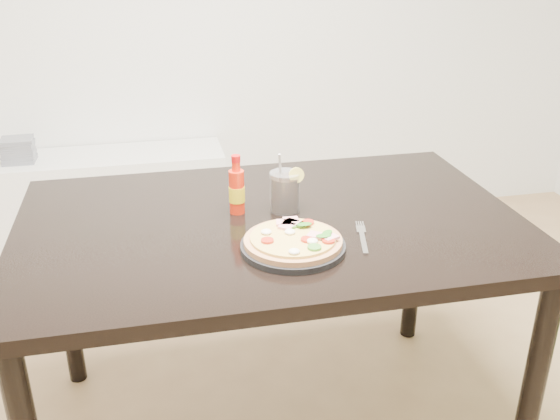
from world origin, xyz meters
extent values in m
cube|color=black|center=(-0.14, 0.64, 0.73)|extent=(1.40, 0.90, 0.04)
cylinder|color=black|center=(0.50, 0.25, 0.35)|extent=(0.06, 0.06, 0.71)
cylinder|color=black|center=(-0.78, 1.03, 0.35)|extent=(0.06, 0.06, 0.71)
cylinder|color=black|center=(0.50, 1.03, 0.35)|extent=(0.06, 0.06, 0.71)
cylinder|color=black|center=(-0.12, 0.45, 0.76)|extent=(0.27, 0.27, 0.02)
cylinder|color=tan|center=(-0.12, 0.45, 0.77)|extent=(0.25, 0.25, 0.01)
cylinder|color=#DACD5E|center=(-0.12, 0.45, 0.78)|extent=(0.22, 0.22, 0.01)
cube|color=pink|center=(-0.10, 0.54, 0.79)|extent=(0.04, 0.04, 0.01)
cube|color=pink|center=(-0.12, 0.51, 0.79)|extent=(0.05, 0.05, 0.01)
cube|color=pink|center=(-0.03, 0.42, 0.79)|extent=(0.05, 0.05, 0.01)
cube|color=pink|center=(-0.10, 0.52, 0.79)|extent=(0.05, 0.05, 0.01)
cube|color=pink|center=(-0.12, 0.53, 0.79)|extent=(0.05, 0.04, 0.01)
cube|color=pink|center=(-0.06, 0.44, 0.79)|extent=(0.05, 0.05, 0.01)
cylinder|color=red|center=(-0.06, 0.52, 0.79)|extent=(0.03, 0.03, 0.01)
cylinder|color=red|center=(-0.09, 0.52, 0.79)|extent=(0.03, 0.03, 0.01)
cylinder|color=red|center=(-0.04, 0.40, 0.79)|extent=(0.03, 0.03, 0.01)
cylinder|color=red|center=(-0.19, 0.44, 0.79)|extent=(0.03, 0.03, 0.01)
cylinder|color=red|center=(-0.09, 0.42, 0.79)|extent=(0.03, 0.03, 0.01)
cylinder|color=#42812B|center=(-0.08, 0.38, 0.79)|extent=(0.03, 0.03, 0.01)
cylinder|color=#42812B|center=(-0.09, 0.51, 0.79)|extent=(0.03, 0.03, 0.01)
cylinder|color=#42812B|center=(-0.11, 0.51, 0.79)|extent=(0.03, 0.03, 0.01)
ellipsoid|color=white|center=(-0.08, 0.41, 0.79)|extent=(0.03, 0.03, 0.01)
ellipsoid|color=white|center=(-0.12, 0.47, 0.79)|extent=(0.03, 0.03, 0.01)
ellipsoid|color=white|center=(-0.04, 0.42, 0.79)|extent=(0.03, 0.03, 0.01)
ellipsoid|color=white|center=(-0.14, 0.36, 0.79)|extent=(0.03, 0.03, 0.01)
ellipsoid|color=white|center=(-0.18, 0.48, 0.79)|extent=(0.03, 0.03, 0.01)
ellipsoid|color=#29721B|center=(-0.08, 0.49, 0.80)|extent=(0.04, 0.02, 0.00)
ellipsoid|color=#29721B|center=(-0.04, 0.43, 0.80)|extent=(0.04, 0.04, 0.00)
ellipsoid|color=#29721B|center=(-0.05, 0.42, 0.80)|extent=(0.04, 0.02, 0.00)
cylinder|color=red|center=(-0.22, 0.71, 0.81)|extent=(0.05, 0.05, 0.13)
cylinder|color=yellow|center=(-0.22, 0.71, 0.81)|extent=(0.05, 0.05, 0.05)
cylinder|color=red|center=(-0.22, 0.71, 0.89)|extent=(0.02, 0.02, 0.03)
cylinder|color=red|center=(-0.22, 0.71, 0.91)|extent=(0.03, 0.03, 0.02)
cylinder|color=black|center=(-0.08, 0.70, 0.80)|extent=(0.08, 0.08, 0.10)
cylinder|color=silver|center=(-0.08, 0.70, 0.81)|extent=(0.09, 0.09, 0.11)
cylinder|color=#F2E059|center=(-0.06, 0.68, 0.86)|extent=(0.04, 0.01, 0.04)
cylinder|color=#B2B2B7|center=(-0.09, 0.71, 0.84)|extent=(0.03, 0.06, 0.17)
cube|color=silver|center=(0.07, 0.44, 0.75)|extent=(0.04, 0.12, 0.00)
cube|color=silver|center=(0.09, 0.52, 0.75)|extent=(0.03, 0.04, 0.00)
cube|color=silver|center=(0.09, 0.55, 0.75)|extent=(0.01, 0.03, 0.00)
cube|color=silver|center=(0.09, 0.55, 0.75)|extent=(0.01, 0.03, 0.00)
cube|color=silver|center=(0.10, 0.55, 0.75)|extent=(0.01, 0.03, 0.00)
cube|color=silver|center=(0.10, 0.55, 0.75)|extent=(0.01, 0.03, 0.00)
cube|color=white|center=(-0.80, 2.07, 0.25)|extent=(1.40, 0.34, 0.50)
cube|color=slate|center=(-1.05, 2.05, 0.51)|extent=(0.14, 0.12, 0.01)
cube|color=slate|center=(-1.05, 2.05, 0.52)|extent=(0.14, 0.12, 0.01)
cube|color=slate|center=(-1.05, 2.05, 0.53)|extent=(0.14, 0.12, 0.01)
cube|color=slate|center=(-1.05, 2.05, 0.54)|extent=(0.14, 0.12, 0.01)
cube|color=slate|center=(-1.05, 2.05, 0.55)|extent=(0.14, 0.12, 0.01)
cube|color=slate|center=(-1.05, 2.05, 0.56)|extent=(0.14, 0.12, 0.01)
cube|color=slate|center=(-1.05, 2.05, 0.57)|extent=(0.14, 0.12, 0.01)
cube|color=slate|center=(-1.05, 2.05, 0.58)|extent=(0.14, 0.12, 0.01)
cube|color=slate|center=(-1.05, 2.05, 0.59)|extent=(0.14, 0.12, 0.01)
cube|color=slate|center=(-1.05, 2.05, 0.60)|extent=(0.14, 0.12, 0.01)
cube|color=slate|center=(-1.05, 2.05, 0.61)|extent=(0.14, 0.12, 0.01)
camera|label=1|loc=(-0.45, -0.91, 1.48)|focal=40.00mm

